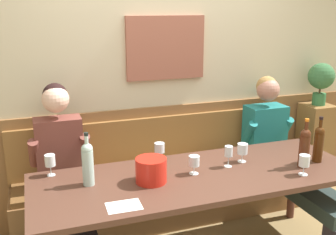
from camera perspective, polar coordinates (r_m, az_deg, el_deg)
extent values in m
cube|color=beige|center=(3.56, -1.67, 7.61)|extent=(6.80, 0.08, 2.80)
cube|color=#995745|center=(3.51, -0.33, 10.00)|extent=(0.71, 0.04, 0.55)
cube|color=brown|center=(3.74, -1.30, -6.06)|extent=(6.80, 0.03, 1.03)
cube|color=brown|center=(3.67, -0.15, -11.56)|extent=(2.66, 0.42, 0.44)
cube|color=brown|center=(3.56, -0.16, -8.06)|extent=(2.60, 0.39, 0.05)
cube|color=brown|center=(3.64, -1.15, -3.31)|extent=(2.66, 0.04, 0.45)
cube|color=#4E2F24|center=(2.88, 4.38, -8.51)|extent=(2.36, 0.84, 0.04)
cylinder|color=#4A3425|center=(3.16, -18.01, -14.57)|extent=(0.07, 0.07, 0.70)
cylinder|color=#542B21|center=(3.84, 17.56, -8.88)|extent=(0.07, 0.07, 0.70)
cube|color=#2C2932|center=(2.89, -13.84, -15.34)|extent=(0.30, 1.12, 0.11)
cube|color=brown|center=(3.28, -15.34, -4.93)|extent=(0.36, 0.19, 0.57)
sphere|color=beige|center=(3.15, -15.91, 2.55)|extent=(0.21, 0.21, 0.21)
sphere|color=black|center=(3.17, -15.97, 3.10)|extent=(0.19, 0.19, 0.19)
cylinder|color=brown|center=(3.23, -18.76, -4.89)|extent=(0.08, 0.20, 0.27)
cylinder|color=brown|center=(3.25, -11.93, -4.24)|extent=(0.08, 0.20, 0.27)
cube|color=#293835|center=(3.54, 18.71, -9.63)|extent=(0.31, 1.11, 0.11)
cube|color=#1D7374|center=(3.88, 13.74, -2.04)|extent=(0.37, 0.23, 0.51)
sphere|color=#AB7462|center=(3.77, 14.23, 3.90)|extent=(0.21, 0.21, 0.21)
sphere|color=#9F7741|center=(3.79, 14.05, 4.37)|extent=(0.19, 0.19, 0.19)
cylinder|color=#1D7374|center=(3.74, 11.60, -2.25)|extent=(0.08, 0.20, 0.27)
cylinder|color=#1D7374|center=(3.95, 16.51, -1.61)|extent=(0.08, 0.20, 0.27)
cylinder|color=red|center=(2.72, -2.45, -7.60)|extent=(0.21, 0.21, 0.17)
cylinder|color=#43210A|center=(3.26, 20.82, -4.05)|extent=(0.07, 0.07, 0.23)
sphere|color=#43210A|center=(3.22, 21.05, -1.90)|extent=(0.07, 0.07, 0.07)
cylinder|color=#43210A|center=(3.20, 21.14, -1.00)|extent=(0.03, 0.03, 0.09)
cylinder|color=black|center=(3.19, 21.23, -0.08)|extent=(0.03, 0.03, 0.02)
cylinder|color=#B0CDC3|center=(2.71, -11.45, -7.14)|extent=(0.08, 0.08, 0.24)
sphere|color=#B0CDC3|center=(2.66, -11.61, -4.48)|extent=(0.08, 0.08, 0.08)
cylinder|color=#B0CDC3|center=(2.65, -11.67, -3.42)|extent=(0.03, 0.03, 0.08)
cylinder|color=black|center=(2.63, -11.73, -2.35)|extent=(0.03, 0.03, 0.02)
cylinder|color=#492111|center=(3.11, 19.01, -4.66)|extent=(0.08, 0.08, 0.24)
sphere|color=#492111|center=(3.07, 19.23, -2.29)|extent=(0.08, 0.08, 0.08)
cylinder|color=#492111|center=(3.06, 19.32, -1.33)|extent=(0.03, 0.03, 0.09)
cylinder|color=orange|center=(3.04, 19.41, -0.35)|extent=(0.03, 0.03, 0.02)
cylinder|color=silver|center=(2.88, 3.75, -8.05)|extent=(0.07, 0.07, 0.00)
cylinder|color=silver|center=(2.86, 3.76, -7.47)|extent=(0.01, 0.01, 0.06)
cylinder|color=silver|center=(2.84, 3.78, -6.24)|extent=(0.08, 0.08, 0.07)
cylinder|color=silver|center=(3.13, 10.59, -6.23)|extent=(0.07, 0.07, 0.00)
cylinder|color=silver|center=(3.12, 10.62, -5.67)|extent=(0.01, 0.01, 0.06)
cylinder|color=silver|center=(3.10, 10.69, -4.44)|extent=(0.08, 0.08, 0.08)
cylinder|color=silver|center=(3.10, -1.23, -6.24)|extent=(0.06, 0.06, 0.00)
cylinder|color=silver|center=(3.08, -1.23, -5.62)|extent=(0.01, 0.01, 0.07)
cylinder|color=silver|center=(3.06, -1.24, -4.37)|extent=(0.08, 0.08, 0.08)
cylinder|color=#EDD47B|center=(3.07, -1.24, -4.86)|extent=(0.07, 0.07, 0.02)
cylinder|color=silver|center=(3.03, 8.64, -6.97)|extent=(0.06, 0.06, 0.00)
cylinder|color=silver|center=(3.01, 8.67, -6.23)|extent=(0.01, 0.01, 0.08)
cylinder|color=silver|center=(2.98, 8.74, -4.82)|extent=(0.06, 0.06, 0.08)
cylinder|color=#EECE8C|center=(2.99, 8.72, -5.22)|extent=(0.05, 0.05, 0.03)
cylinder|color=silver|center=(2.97, -16.48, -7.96)|extent=(0.06, 0.06, 0.00)
cylinder|color=silver|center=(2.95, -16.54, -7.30)|extent=(0.01, 0.01, 0.07)
cylinder|color=silver|center=(2.92, -16.65, -5.94)|extent=(0.07, 0.07, 0.08)
cylinder|color=silver|center=(3.02, 18.88, -7.76)|extent=(0.07, 0.07, 0.00)
cylinder|color=silver|center=(3.00, 18.94, -7.18)|extent=(0.01, 0.01, 0.06)
cylinder|color=silver|center=(2.98, 19.06, -5.89)|extent=(0.07, 0.07, 0.08)
cube|color=white|center=(2.45, -6.38, -12.58)|extent=(0.21, 0.16, 0.00)
cube|color=brown|center=(4.38, 20.23, -4.31)|extent=(0.28, 0.28, 0.95)
cylinder|color=#306A3A|center=(4.23, 20.92, 2.51)|extent=(0.13, 0.13, 0.12)
cylinder|color=brown|center=(4.21, 21.04, 3.75)|extent=(0.02, 0.02, 0.07)
sphere|color=#35663A|center=(4.19, 21.23, 5.60)|extent=(0.26, 0.26, 0.26)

